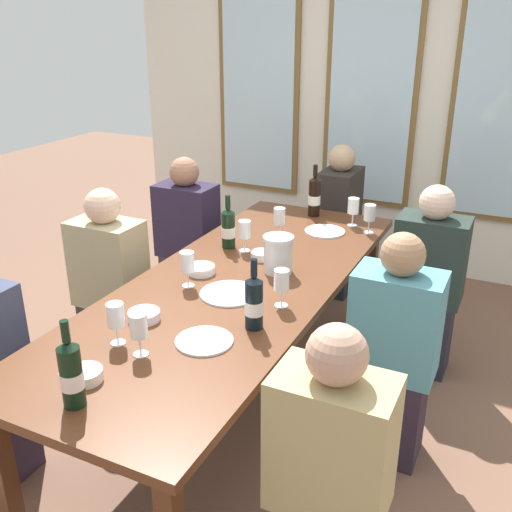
{
  "coord_description": "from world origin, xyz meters",
  "views": [
    {
      "loc": [
        1.21,
        -2.28,
        1.94
      ],
      "look_at": [
        0.0,
        0.23,
        0.79
      ],
      "focal_mm": 41.13,
      "sensor_mm": 36.0,
      "label": 1
    }
  ],
  "objects_px": {
    "wine_bottle_0": "(254,302)",
    "white_plate_2": "(325,231)",
    "white_plate_1": "(204,341)",
    "tasting_bowl_0": "(201,269)",
    "tasting_bowl_1": "(85,375)",
    "wine_glass_1": "(279,217)",
    "seated_person_0": "(111,291)",
    "wine_glass_3": "(116,317)",
    "seated_person_6": "(338,224)",
    "wine_glass_6": "(245,231)",
    "seated_person_5": "(427,286)",
    "white_plate_0": "(230,293)",
    "wine_bottle_3": "(228,228)",
    "metal_pitcher": "(278,254)",
    "wine_glass_0": "(139,327)",
    "tasting_bowl_3": "(261,255)",
    "wine_bottle_1": "(314,196)",
    "wine_glass_5": "(370,213)",
    "tasting_bowl_2": "(144,316)",
    "seated_person_3": "(329,484)",
    "wine_glass_2": "(282,282)",
    "seated_person_1": "(392,355)",
    "seated_person_4": "(188,244)",
    "wine_glass_7": "(353,207)",
    "wine_bottle_2": "(71,374)",
    "dining_table": "(236,294)"
  },
  "relations": [
    {
      "from": "tasting_bowl_1",
      "to": "tasting_bowl_3",
      "type": "height_order",
      "value": "same"
    },
    {
      "from": "wine_bottle_0",
      "to": "seated_person_5",
      "type": "relative_size",
      "value": 0.28
    },
    {
      "from": "wine_bottle_3",
      "to": "seated_person_4",
      "type": "xyz_separation_m",
      "value": [
        -0.53,
        0.41,
        -0.33
      ]
    },
    {
      "from": "wine_glass_6",
      "to": "wine_bottle_1",
      "type": "bearing_deg",
      "value": 80.41
    },
    {
      "from": "seated_person_6",
      "to": "tasting_bowl_1",
      "type": "bearing_deg",
      "value": -92.12
    },
    {
      "from": "white_plate_1",
      "to": "white_plate_2",
      "type": "height_order",
      "value": "same"
    },
    {
      "from": "wine_glass_6",
      "to": "seated_person_5",
      "type": "distance_m",
      "value": 1.08
    },
    {
      "from": "white_plate_1",
      "to": "seated_person_3",
      "type": "bearing_deg",
      "value": -24.68
    },
    {
      "from": "wine_bottle_2",
      "to": "wine_glass_5",
      "type": "xyz_separation_m",
      "value": [
        0.42,
        2.05,
        0.0
      ]
    },
    {
      "from": "tasting_bowl_0",
      "to": "wine_glass_1",
      "type": "xyz_separation_m",
      "value": [
        0.14,
        0.65,
        0.1
      ]
    },
    {
      "from": "seated_person_0",
      "to": "seated_person_3",
      "type": "bearing_deg",
      "value": -28.4
    },
    {
      "from": "tasting_bowl_0",
      "to": "tasting_bowl_1",
      "type": "distance_m",
      "value": 0.99
    },
    {
      "from": "tasting_bowl_0",
      "to": "wine_glass_7",
      "type": "xyz_separation_m",
      "value": [
        0.47,
        1.03,
        0.1
      ]
    },
    {
      "from": "wine_glass_0",
      "to": "seated_person_5",
      "type": "distance_m",
      "value": 1.79
    },
    {
      "from": "seated_person_1",
      "to": "seated_person_0",
      "type": "bearing_deg",
      "value": -179.36
    },
    {
      "from": "tasting_bowl_2",
      "to": "wine_glass_3",
      "type": "relative_size",
      "value": 0.78
    },
    {
      "from": "white_plate_0",
      "to": "seated_person_0",
      "type": "xyz_separation_m",
      "value": [
        -0.82,
        0.13,
        -0.22
      ]
    },
    {
      "from": "tasting_bowl_1",
      "to": "wine_glass_1",
      "type": "height_order",
      "value": "wine_glass_1"
    },
    {
      "from": "wine_glass_1",
      "to": "seated_person_0",
      "type": "distance_m",
      "value": 1.04
    },
    {
      "from": "metal_pitcher",
      "to": "wine_bottle_1",
      "type": "xyz_separation_m",
      "value": [
        -0.15,
        0.92,
        0.03
      ]
    },
    {
      "from": "tasting_bowl_2",
      "to": "seated_person_5",
      "type": "relative_size",
      "value": 0.12
    },
    {
      "from": "wine_glass_2",
      "to": "wine_bottle_1",
      "type": "bearing_deg",
      "value": 104.12
    },
    {
      "from": "white_plate_0",
      "to": "seated_person_6",
      "type": "height_order",
      "value": "seated_person_6"
    },
    {
      "from": "metal_pitcher",
      "to": "wine_glass_3",
      "type": "distance_m",
      "value": 0.96
    },
    {
      "from": "metal_pitcher",
      "to": "wine_glass_3",
      "type": "xyz_separation_m",
      "value": [
        -0.29,
        -0.91,
        0.02
      ]
    },
    {
      "from": "wine_glass_1",
      "to": "wine_glass_3",
      "type": "bearing_deg",
      "value": -93.73
    },
    {
      "from": "tasting_bowl_2",
      "to": "seated_person_0",
      "type": "bearing_deg",
      "value": 140.24
    },
    {
      "from": "tasting_bowl_1",
      "to": "seated_person_1",
      "type": "bearing_deg",
      "value": 48.23
    },
    {
      "from": "wine_glass_3",
      "to": "seated_person_6",
      "type": "distance_m",
      "value": 2.35
    },
    {
      "from": "white_plate_1",
      "to": "wine_bottle_0",
      "type": "distance_m",
      "value": 0.25
    },
    {
      "from": "seated_person_1",
      "to": "seated_person_3",
      "type": "distance_m",
      "value": 0.86
    },
    {
      "from": "tasting_bowl_0",
      "to": "white_plate_2",
      "type": "bearing_deg",
      "value": 66.91
    },
    {
      "from": "tasting_bowl_2",
      "to": "wine_glass_0",
      "type": "distance_m",
      "value": 0.29
    },
    {
      "from": "white_plate_2",
      "to": "wine_bottle_1",
      "type": "bearing_deg",
      "value": 122.81
    },
    {
      "from": "wine_glass_0",
      "to": "wine_glass_3",
      "type": "bearing_deg",
      "value": 167.21
    },
    {
      "from": "wine_glass_2",
      "to": "seated_person_5",
      "type": "bearing_deg",
      "value": 63.49
    },
    {
      "from": "white_plate_0",
      "to": "wine_bottle_3",
      "type": "height_order",
      "value": "wine_bottle_3"
    },
    {
      "from": "seated_person_0",
      "to": "metal_pitcher",
      "type": "bearing_deg",
      "value": 12.31
    },
    {
      "from": "white_plate_2",
      "to": "seated_person_0",
      "type": "distance_m",
      "value": 1.29
    },
    {
      "from": "wine_bottle_0",
      "to": "wine_bottle_3",
      "type": "height_order",
      "value": "wine_bottle_0"
    },
    {
      "from": "white_plate_1",
      "to": "metal_pitcher",
      "type": "height_order",
      "value": "metal_pitcher"
    },
    {
      "from": "white_plate_1",
      "to": "wine_glass_1",
      "type": "bearing_deg",
      "value": 99.81
    },
    {
      "from": "white_plate_2",
      "to": "seated_person_4",
      "type": "distance_m",
      "value": 0.96
    },
    {
      "from": "white_plate_2",
      "to": "tasting_bowl_0",
      "type": "xyz_separation_m",
      "value": [
        -0.36,
        -0.84,
        0.02
      ]
    },
    {
      "from": "wine_bottle_0",
      "to": "white_plate_2",
      "type": "bearing_deg",
      "value": 95.71
    },
    {
      "from": "seated_person_0",
      "to": "tasting_bowl_2",
      "type": "bearing_deg",
      "value": -39.76
    },
    {
      "from": "dining_table",
      "to": "seated_person_6",
      "type": "bearing_deg",
      "value": 90.0
    },
    {
      "from": "wine_bottle_1",
      "to": "wine_glass_5",
      "type": "height_order",
      "value": "wine_bottle_1"
    },
    {
      "from": "wine_glass_5",
      "to": "wine_glass_3",
      "type": "bearing_deg",
      "value": -107.99
    },
    {
      "from": "wine_glass_1",
      "to": "tasting_bowl_2",
      "type": "bearing_deg",
      "value": -95.37
    }
  ]
}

